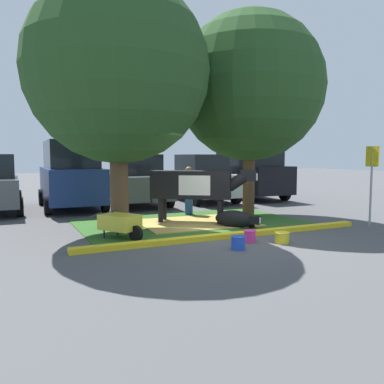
{
  "coord_description": "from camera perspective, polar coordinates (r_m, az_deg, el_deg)",
  "views": [
    {
      "loc": [
        -4.75,
        -8.29,
        1.97
      ],
      "look_at": [
        0.26,
        2.22,
        0.9
      ],
      "focal_mm": 37.09,
      "sensor_mm": 36.0,
      "label": 1
    }
  ],
  "objects": [
    {
      "name": "bucket_yellow",
      "position": [
        9.23,
        12.81,
        -6.36
      ],
      "size": [
        0.34,
        0.34,
        0.25
      ],
      "color": "yellow",
      "rests_on": "ground"
    },
    {
      "name": "sedan_blue",
      "position": [
        16.09,
        -8.1,
        1.69
      ],
      "size": [
        2.09,
        4.44,
        2.02
      ],
      "color": "#4C5156",
      "rests_on": "ground"
    },
    {
      "name": "sedan_silver",
      "position": [
        17.09,
        1.3,
        1.94
      ],
      "size": [
        2.09,
        4.44,
        2.02
      ],
      "color": "silver",
      "rests_on": "ground"
    },
    {
      "name": "shade_tree_right",
      "position": [
        13.14,
        8.33,
        14.7
      ],
      "size": [
        4.69,
        4.69,
        6.49
      ],
      "color": "#4C3823",
      "rests_on": "ground"
    },
    {
      "name": "person_handler",
      "position": [
        13.12,
        -0.46,
        0.41
      ],
      "size": [
        0.52,
        0.34,
        1.61
      ],
      "color": "#23478C",
      "rests_on": "ground"
    },
    {
      "name": "wheelbarrow",
      "position": [
        9.57,
        -10.25,
        -4.36
      ],
      "size": [
        1.17,
        1.52,
        0.63
      ],
      "color": "gold",
      "rests_on": "ground"
    },
    {
      "name": "hay_bedding",
      "position": [
        11.54,
        0.64,
        -4.45
      ],
      "size": [
        3.33,
        2.58,
        0.04
      ],
      "primitive_type": "cube",
      "rotation": [
        0.0,
        0.0,
        -0.06
      ],
      "color": "tan",
      "rests_on": "ground"
    },
    {
      "name": "shade_tree_left",
      "position": [
        10.5,
        -10.68,
        16.66
      ],
      "size": [
        4.62,
        4.62,
        6.39
      ],
      "color": "#4C3823",
      "rests_on": "ground"
    },
    {
      "name": "suv_dark_grey",
      "position": [
        15.46,
        -17.04,
        2.42
      ],
      "size": [
        2.2,
        4.64,
        2.52
      ],
      "color": "navy",
      "rests_on": "ground"
    },
    {
      "name": "suv_black",
      "position": [
        18.49,
        8.08,
        3.03
      ],
      "size": [
        2.2,
        4.64,
        2.52
      ],
      "color": "black",
      "rests_on": "ground"
    },
    {
      "name": "parking_sign",
      "position": [
        12.06,
        24.44,
        2.88
      ],
      "size": [
        0.08,
        0.44,
        2.23
      ],
      "color": "#99999E",
      "rests_on": "ground"
    },
    {
      "name": "bucket_pink",
      "position": [
        9.2,
        8.31,
        -6.25
      ],
      "size": [
        0.29,
        0.29,
        0.27
      ],
      "color": "#EA3893",
      "rests_on": "ground"
    },
    {
      "name": "bucket_blue",
      "position": [
        8.47,
        6.66,
        -7.21
      ],
      "size": [
        0.32,
        0.32,
        0.28
      ],
      "color": "blue",
      "rests_on": "ground"
    },
    {
      "name": "ground_plane",
      "position": [
        9.75,
        4.25,
        -6.42
      ],
      "size": [
        80.0,
        80.0,
        0.0
      ],
      "primitive_type": "plane",
      "color": "#4C4C4F"
    },
    {
      "name": "curb_yellow",
      "position": [
        9.65,
        5.81,
        -6.19
      ],
      "size": [
        7.63,
        0.24,
        0.12
      ],
      "primitive_type": "cube",
      "color": "yellow",
      "rests_on": "ground"
    },
    {
      "name": "cow_holstein",
      "position": [
        11.54,
        0.4,
        1.01
      ],
      "size": [
        2.78,
        2.11,
        1.57
      ],
      "color": "black",
      "rests_on": "ground"
    },
    {
      "name": "calf_lying",
      "position": [
        10.92,
        6.23,
        -3.9
      ],
      "size": [
        1.04,
        1.24,
        0.48
      ],
      "color": "black",
      "rests_on": "ground"
    },
    {
      "name": "grass_island",
      "position": [
        11.6,
        0.03,
        -4.47
      ],
      "size": [
        6.43,
        4.18,
        0.02
      ],
      "primitive_type": "cube",
      "color": "#2D5B23",
      "rests_on": "ground"
    }
  ]
}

